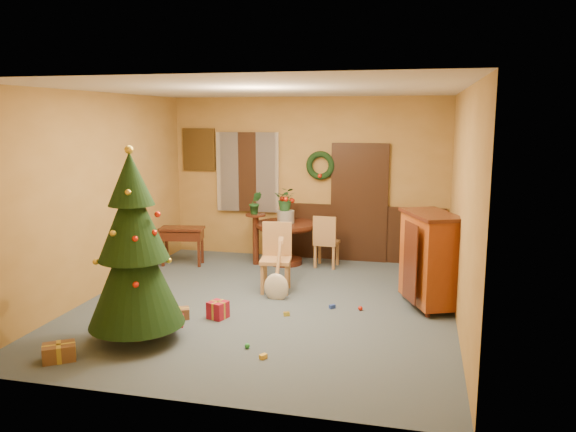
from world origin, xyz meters
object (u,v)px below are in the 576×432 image
(dining_table, at_px, (286,235))
(sideboard, at_px, (430,257))
(chair_near, at_px, (276,254))
(christmas_tree, at_px, (134,250))
(writing_desk, at_px, (182,237))

(dining_table, xyz_separation_m, sideboard, (2.41, -1.75, 0.18))
(sideboard, bearing_deg, chair_near, 173.07)
(christmas_tree, distance_m, sideboard, 3.84)
(dining_table, bearing_deg, sideboard, -36.03)
(dining_table, distance_m, christmas_tree, 3.86)
(sideboard, bearing_deg, writing_desk, 162.89)
(chair_near, bearing_deg, writing_desk, 152.64)
(writing_desk, bearing_deg, christmas_tree, -74.94)
(writing_desk, xyz_separation_m, sideboard, (4.15, -1.28, 0.19))
(chair_near, height_order, writing_desk, chair_near)
(christmas_tree, relative_size, writing_desk, 2.81)
(chair_near, bearing_deg, sideboard, -6.93)
(dining_table, bearing_deg, writing_desk, -164.65)
(dining_table, bearing_deg, christmas_tree, -103.09)
(christmas_tree, bearing_deg, writing_desk, 105.06)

